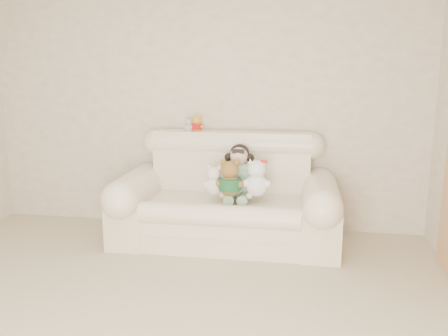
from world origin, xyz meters
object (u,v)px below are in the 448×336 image
Objects in this scene: sofa at (226,190)px; seated_child at (239,171)px; white_cat at (257,174)px; cream_teddy at (214,178)px; brown_teddy at (230,175)px.

sofa is 0.22m from seated_child.
white_cat is 1.26× the size of cream_teddy.
sofa reaches higher than cream_teddy.
white_cat is (0.19, -0.18, 0.02)m from seated_child.
white_cat is at bearing -18.70° from sofa.
white_cat is at bearing -9.06° from cream_teddy.
white_cat is (0.24, 0.04, 0.00)m from brown_teddy.
sofa is 5.26× the size of brown_teddy.
seated_child is 1.30× the size of white_cat.
seated_child reaches higher than brown_teddy.
cream_teddy is at bearing 174.24° from brown_teddy.
sofa is at bearing -148.32° from seated_child.
sofa is 5.16× the size of white_cat.
seated_child is at bearing 138.43° from white_cat.
seated_child is 0.26m from white_cat.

